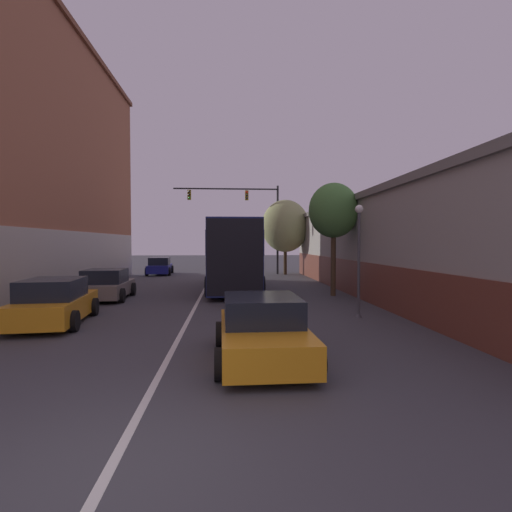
{
  "coord_description": "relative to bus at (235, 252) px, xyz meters",
  "views": [
    {
      "loc": [
        1.37,
        -4.5,
        2.6
      ],
      "look_at": [
        2.76,
        15.9,
        1.93
      ],
      "focal_mm": 28.0,
      "sensor_mm": 36.0,
      "label": 1
    }
  ],
  "objects": [
    {
      "name": "ground_plane",
      "position": [
        -1.72,
        -17.83,
        -2.09
      ],
      "size": [
        160.0,
        160.0,
        0.0
      ],
      "primitive_type": "plane",
      "color": "#424247"
    },
    {
      "name": "lane_center_line",
      "position": [
        -1.72,
        -1.52,
        -2.08
      ],
      "size": [
        0.14,
        44.63,
        0.01
      ],
      "color": "silver",
      "rests_on": "ground_plane"
    },
    {
      "name": "building_right_storefront",
      "position": [
        9.09,
        -2.95,
        0.51
      ],
      "size": [
        6.96,
        29.95,
        4.95
      ],
      "color": "#9E998E",
      "rests_on": "ground_plane"
    },
    {
      "name": "bus",
      "position": [
        0.0,
        0.0,
        0.0
      ],
      "size": [
        2.99,
        10.27,
        3.74
      ],
      "rotation": [
        0.0,
        0.0,
        1.55
      ],
      "color": "navy",
      "rests_on": "ground_plane"
    },
    {
      "name": "hatchback_foreground",
      "position": [
        0.4,
        -13.49,
        -1.43
      ],
      "size": [
        2.17,
        4.09,
        1.39
      ],
      "rotation": [
        0.0,
        0.0,
        1.59
      ],
      "color": "orange",
      "rests_on": "ground_plane"
    },
    {
      "name": "parked_car_left_near",
      "position": [
        -5.99,
        -3.57,
        -1.43
      ],
      "size": [
        2.23,
        3.96,
        1.4
      ],
      "rotation": [
        0.0,
        0.0,
        1.61
      ],
      "color": "slate",
      "rests_on": "ground_plane"
    },
    {
      "name": "parked_car_left_mid",
      "position": [
        -6.03,
        10.89,
        -1.42
      ],
      "size": [
        2.16,
        4.24,
        1.42
      ],
      "rotation": [
        0.0,
        0.0,
        1.63
      ],
      "color": "navy",
      "rests_on": "ground_plane"
    },
    {
      "name": "parked_car_left_far",
      "position": [
        -5.92,
        -9.22,
        -1.4
      ],
      "size": [
        2.37,
        4.45,
        1.47
      ],
      "rotation": [
        0.0,
        0.0,
        1.68
      ],
      "color": "orange",
      "rests_on": "ground_plane"
    },
    {
      "name": "traffic_signal_gantry",
      "position": [
        1.27,
        10.79,
        3.23
      ],
      "size": [
        8.67,
        0.36,
        7.36
      ],
      "color": "black",
      "rests_on": "ground_plane"
    },
    {
      "name": "street_lamp",
      "position": [
        4.16,
        -8.77,
        0.04
      ],
      "size": [
        0.28,
        0.28,
        3.92
      ],
      "color": "#47474C",
      "rests_on": "ground_plane"
    },
    {
      "name": "street_tree_near",
      "position": [
        4.78,
        -3.04,
        2.08
      ],
      "size": [
        2.44,
        2.2,
        5.54
      ],
      "color": "#4C3823",
      "rests_on": "ground_plane"
    },
    {
      "name": "street_tree_far",
      "position": [
        4.29,
        10.26,
        1.9
      ],
      "size": [
        3.89,
        3.5,
        6.14
      ],
      "color": "#3D2D1E",
      "rests_on": "ground_plane"
    }
  ]
}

